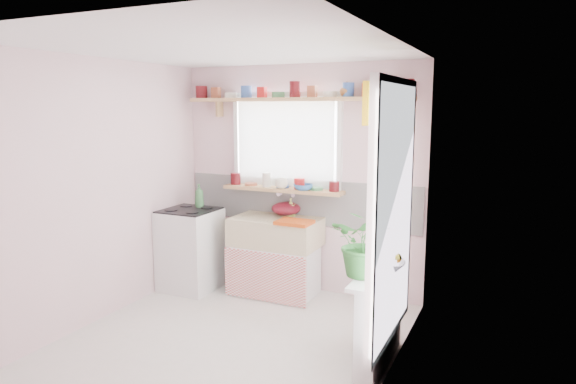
% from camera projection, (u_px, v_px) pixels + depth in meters
% --- Properties ---
extents(room, '(3.20, 3.20, 3.20)m').
position_uv_depth(room, '(333.00, 180.00, 4.74)').
color(room, silver).
rests_on(room, ground).
extents(sink_unit, '(0.95, 0.65, 1.11)m').
position_uv_depth(sink_unit, '(276.00, 256.00, 5.61)').
color(sink_unit, white).
rests_on(sink_unit, ground).
extents(cooker, '(0.58, 0.58, 0.93)m').
position_uv_depth(cooker, '(190.00, 249.00, 5.78)').
color(cooker, white).
rests_on(cooker, ground).
extents(radiator_ledge, '(0.22, 0.95, 0.78)m').
position_uv_depth(radiator_ledge, '(380.00, 318.00, 4.04)').
color(radiator_ledge, white).
rests_on(radiator_ledge, ground).
extents(windowsill, '(1.40, 0.22, 0.04)m').
position_uv_depth(windowsill, '(283.00, 189.00, 5.66)').
color(windowsill, tan).
rests_on(windowsill, room).
extents(pine_shelf, '(2.52, 0.24, 0.04)m').
position_uv_depth(pine_shelf, '(295.00, 99.00, 5.43)').
color(pine_shelf, tan).
rests_on(pine_shelf, room).
extents(shelf_crockery, '(2.47, 0.11, 0.12)m').
position_uv_depth(shelf_crockery, '(293.00, 92.00, 5.43)').
color(shelf_crockery, '#590F14').
rests_on(shelf_crockery, pine_shelf).
extents(sill_crockery, '(1.35, 0.11, 0.12)m').
position_uv_depth(sill_crockery, '(281.00, 183.00, 5.66)').
color(sill_crockery, '#590F14').
rests_on(sill_crockery, windowsill).
extents(dish_tray, '(0.36, 0.28, 0.04)m').
position_uv_depth(dish_tray, '(294.00, 222.00, 5.27)').
color(dish_tray, '#CF4B12').
rests_on(dish_tray, sink_unit).
extents(colander, '(0.39, 0.39, 0.15)m').
position_uv_depth(colander, '(286.00, 209.00, 5.70)').
color(colander, maroon).
rests_on(colander, sink_unit).
extents(jade_plant, '(0.54, 0.49, 0.52)m').
position_uv_depth(jade_plant, '(365.00, 243.00, 3.83)').
color(jade_plant, '#2C6E2C').
rests_on(jade_plant, radiator_ledge).
extents(fruit_bowl, '(0.30, 0.30, 0.07)m').
position_uv_depth(fruit_bowl, '(388.00, 265.00, 4.04)').
color(fruit_bowl, silver).
rests_on(fruit_bowl, radiator_ledge).
extents(herb_pot, '(0.12, 0.09, 0.19)m').
position_uv_depth(herb_pot, '(377.00, 269.00, 3.73)').
color(herb_pot, '#2D5C24').
rests_on(herb_pot, radiator_ledge).
extents(soap_bottle_sink, '(0.10, 0.11, 0.20)m').
position_uv_depth(soap_bottle_sink, '(291.00, 207.00, 5.66)').
color(soap_bottle_sink, '#CCDA61').
rests_on(soap_bottle_sink, sink_unit).
extents(sill_cup, '(0.17, 0.17, 0.11)m').
position_uv_depth(sill_cup, '(281.00, 184.00, 5.59)').
color(sill_cup, white).
rests_on(sill_cup, windowsill).
extents(sill_bowl, '(0.26, 0.26, 0.06)m').
position_uv_depth(sill_bowl, '(303.00, 187.00, 5.49)').
color(sill_bowl, '#366FB0').
rests_on(sill_bowl, windowsill).
extents(shelf_vase, '(0.15, 0.15, 0.15)m').
position_uv_depth(shelf_vase, '(347.00, 89.00, 5.19)').
color(shelf_vase, '#A86633').
rests_on(shelf_vase, pine_shelf).
extents(cooker_bottle, '(0.12, 0.12, 0.26)m').
position_uv_depth(cooker_bottle, '(199.00, 196.00, 5.82)').
color(cooker_bottle, '#408148').
rests_on(cooker_bottle, cooker).
extents(fruit, '(0.20, 0.14, 0.10)m').
position_uv_depth(fruit, '(389.00, 258.00, 4.03)').
color(fruit, orange).
rests_on(fruit, fruit_bowl).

